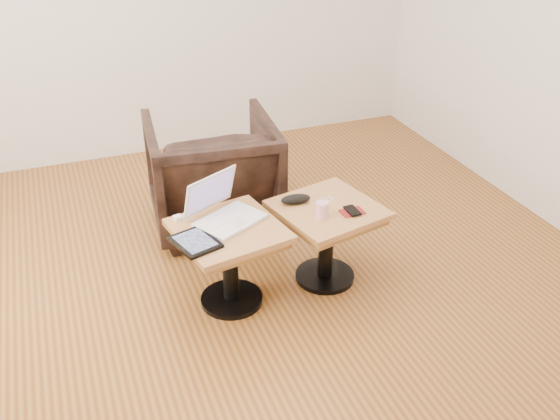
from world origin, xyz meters
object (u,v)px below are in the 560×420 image
object	(u,v)px
side_table_right	(327,225)
armchair	(212,173)
striped_cup	(322,210)
side_table_left	(229,247)
laptop	(224,211)

from	to	relation	value
side_table_right	armchair	xyz separation A→B (m)	(-0.45, 0.88, 0.01)
striped_cup	armchair	world-z (taller)	armchair
side_table_left	side_table_right	world-z (taller)	same
side_table_right	side_table_left	bearing A→B (deg)	168.45
laptop	armchair	world-z (taller)	armchair
side_table_left	armchair	xyz separation A→B (m)	(0.15, 0.90, 0.01)
laptop	striped_cup	distance (m)	0.55
side_table_left	laptop	bearing A→B (deg)	76.87
laptop	striped_cup	world-z (taller)	laptop
side_table_left	armchair	size ratio (longest dim) A/B	0.75
side_table_left	striped_cup	size ratio (longest dim) A/B	6.92
side_table_right	laptop	bearing A→B (deg)	158.99
laptop	armchair	xyz separation A→B (m)	(0.15, 0.80, -0.16)
side_table_left	armchair	bearing A→B (deg)	70.06
side_table_left	striped_cup	distance (m)	0.56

